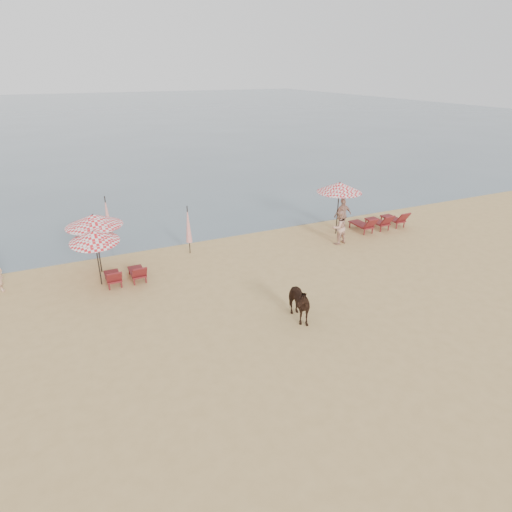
# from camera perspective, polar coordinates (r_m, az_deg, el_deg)

# --- Properties ---
(ground) EXTENTS (120.00, 120.00, 0.00)m
(ground) POSITION_cam_1_polar(r_m,az_deg,el_deg) (13.57, 9.05, -12.11)
(ground) COLOR tan
(ground) RESTS_ON ground
(sea) EXTENTS (160.00, 140.00, 0.06)m
(sea) POSITION_cam_1_polar(r_m,az_deg,el_deg) (89.54, -21.50, 17.31)
(sea) COLOR #51606B
(sea) RESTS_ON ground
(lounger_cluster_left) EXTENTS (1.53, 1.47, 0.54)m
(lounger_cluster_left) POSITION_cam_1_polar(r_m,az_deg,el_deg) (17.74, -16.99, -2.35)
(lounger_cluster_left) COLOR maroon
(lounger_cluster_left) RESTS_ON ground
(lounger_cluster_right) EXTENTS (2.81, 1.69, 0.61)m
(lounger_cluster_right) POSITION_cam_1_polar(r_m,az_deg,el_deg) (23.63, 16.24, 4.47)
(lounger_cluster_right) COLOR maroon
(lounger_cluster_right) RESTS_ON ground
(umbrella_open_left_a) EXTENTS (2.24, 2.24, 2.55)m
(umbrella_open_left_a) POSITION_cam_1_polar(r_m,az_deg,el_deg) (18.38, -20.84, 4.50)
(umbrella_open_left_a) COLOR black
(umbrella_open_left_a) RESTS_ON ground
(umbrella_open_left_b) EXTENTS (1.85, 1.88, 2.36)m
(umbrella_open_left_b) POSITION_cam_1_polar(r_m,az_deg,el_deg) (17.31, -20.79, 2.46)
(umbrella_open_left_b) COLOR black
(umbrella_open_left_b) RESTS_ON ground
(umbrella_open_right) EXTENTS (2.24, 2.24, 2.73)m
(umbrella_open_right) POSITION_cam_1_polar(r_m,az_deg,el_deg) (21.82, 11.07, 8.99)
(umbrella_open_right) COLOR black
(umbrella_open_right) RESTS_ON ground
(umbrella_closed_left) EXTENTS (0.30, 0.30, 2.46)m
(umbrella_closed_left) POSITION_cam_1_polar(r_m,az_deg,el_deg) (21.33, -19.21, 5.10)
(umbrella_closed_left) COLOR black
(umbrella_closed_left) RESTS_ON ground
(umbrella_closed_right) EXTENTS (0.28, 0.28, 2.28)m
(umbrella_closed_right) POSITION_cam_1_polar(r_m,az_deg,el_deg) (19.55, -9.03, 4.16)
(umbrella_closed_right) COLOR black
(umbrella_closed_right) RESTS_ON ground
(cow) EXTENTS (0.82, 1.65, 1.36)m
(cow) POSITION_cam_1_polar(r_m,az_deg,el_deg) (14.51, 5.37, -6.11)
(cow) COLOR black
(cow) RESTS_ON ground
(beachgoer_right_a) EXTENTS (0.89, 0.74, 1.67)m
(beachgoer_right_a) POSITION_cam_1_polar(r_m,az_deg,el_deg) (21.00, 10.98, 3.76)
(beachgoer_right_a) COLOR tan
(beachgoer_right_a) RESTS_ON ground
(beachgoer_right_b) EXTENTS (1.05, 0.46, 1.76)m
(beachgoer_right_b) POSITION_cam_1_polar(r_m,az_deg,el_deg) (22.69, 11.47, 5.37)
(beachgoer_right_b) COLOR tan
(beachgoer_right_b) RESTS_ON ground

